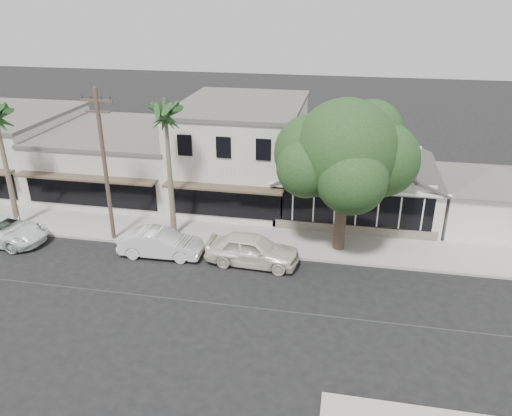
% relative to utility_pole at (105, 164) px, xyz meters
% --- Properties ---
extents(ground, '(140.00, 140.00, 0.00)m').
position_rel_utility_pole_xyz_m(ground, '(9.00, -5.20, -4.79)').
color(ground, black).
rests_on(ground, ground).
extents(sidewalk_north, '(90.00, 3.50, 0.15)m').
position_rel_utility_pole_xyz_m(sidewalk_north, '(1.00, 1.55, -4.71)').
color(sidewalk_north, '#9E9991').
rests_on(sidewalk_north, ground).
extents(corner_shop, '(10.40, 8.60, 5.10)m').
position_rel_utility_pole_xyz_m(corner_shop, '(14.00, 7.27, -2.17)').
color(corner_shop, silver).
rests_on(corner_shop, ground).
extents(side_cottage, '(6.00, 6.00, 3.00)m').
position_rel_utility_pole_xyz_m(side_cottage, '(22.20, 6.30, -3.29)').
color(side_cottage, silver).
rests_on(side_cottage, ground).
extents(row_building_near, '(8.00, 10.00, 6.50)m').
position_rel_utility_pole_xyz_m(row_building_near, '(6.00, 8.30, -1.54)').
color(row_building_near, silver).
rests_on(row_building_near, ground).
extents(row_building_midnear, '(10.00, 10.00, 4.20)m').
position_rel_utility_pole_xyz_m(row_building_midnear, '(-3.00, 8.30, -2.69)').
color(row_building_midnear, silver).
rests_on(row_building_midnear, ground).
extents(utility_pole, '(1.80, 0.24, 9.00)m').
position_rel_utility_pole_xyz_m(utility_pole, '(0.00, 0.00, 0.00)').
color(utility_pole, brown).
rests_on(utility_pole, ground).
extents(car_0, '(5.14, 2.31, 1.72)m').
position_rel_utility_pole_xyz_m(car_0, '(8.61, -1.15, -3.93)').
color(car_0, silver).
rests_on(car_0, ground).
extents(car_1, '(4.67, 1.76, 1.52)m').
position_rel_utility_pole_xyz_m(car_1, '(3.43, -1.22, -4.03)').
color(car_1, silver).
rests_on(car_1, ground).
extents(car_2, '(5.66, 3.10, 1.50)m').
position_rel_utility_pole_xyz_m(car_2, '(-6.27, -1.37, -4.04)').
color(car_2, white).
rests_on(car_2, ground).
extents(shade_tree, '(7.81, 7.06, 8.67)m').
position_rel_utility_pole_xyz_m(shade_tree, '(13.07, 1.53, 0.92)').
color(shade_tree, '#4D3A2E').
rests_on(shade_tree, ground).
extents(palm_east, '(3.23, 3.23, 8.58)m').
position_rel_utility_pole_xyz_m(palm_east, '(3.36, 1.11, 2.60)').
color(palm_east, '#726651').
rests_on(palm_east, ground).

